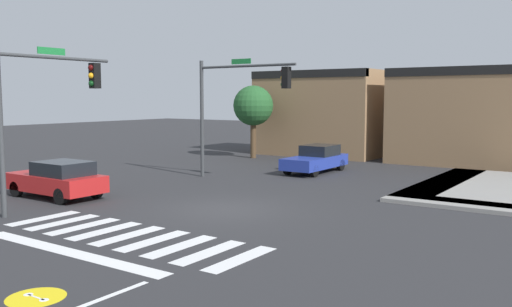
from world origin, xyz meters
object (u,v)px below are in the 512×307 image
at_px(traffic_signal_southwest, 45,97).
at_px(roadside_tree, 253,106).
at_px(car_red, 57,179).
at_px(car_blue, 316,159).
at_px(traffic_signal_northwest, 236,95).

xyz_separation_m(traffic_signal_southwest, roadside_tree, (-3.33, 17.46, -0.60)).
xyz_separation_m(traffic_signal_southwest, car_red, (-1.60, 1.51, -3.22)).
bearing_deg(car_blue, roadside_tree, -119.26).
distance_m(traffic_signal_southwest, car_red, 3.90).
bearing_deg(car_blue, car_red, -21.64).
height_order(traffic_signal_southwest, car_red, traffic_signal_southwest).
relative_size(traffic_signal_southwest, roadside_tree, 1.23).
bearing_deg(traffic_signal_northwest, car_red, -111.70).
height_order(traffic_signal_southwest, roadside_tree, traffic_signal_southwest).
height_order(car_blue, roadside_tree, roadside_tree).
distance_m(traffic_signal_southwest, car_blue, 14.52).
xyz_separation_m(car_red, car_blue, (4.86, 12.26, -0.04)).
bearing_deg(traffic_signal_northwest, roadside_tree, 120.05).
relative_size(traffic_signal_southwest, car_red, 1.38).
bearing_deg(traffic_signal_southwest, roadside_tree, 10.80).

